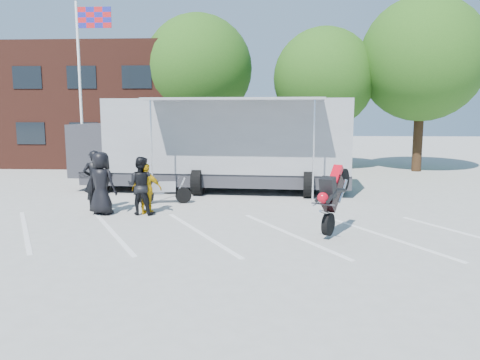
# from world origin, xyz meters

# --- Properties ---
(ground) EXTENTS (100.00, 100.00, 0.00)m
(ground) POSITION_xyz_m (0.00, 0.00, 0.00)
(ground) COLOR #A7A6A1
(ground) RESTS_ON ground
(parking_bay_lines) EXTENTS (18.09, 13.33, 0.01)m
(parking_bay_lines) POSITION_xyz_m (0.00, 1.00, 0.01)
(parking_bay_lines) COLOR white
(parking_bay_lines) RESTS_ON ground
(office_building) EXTENTS (18.00, 8.00, 7.00)m
(office_building) POSITION_xyz_m (-10.00, 18.00, 3.50)
(office_building) COLOR #4A2117
(office_building) RESTS_ON ground
(flagpole) EXTENTS (1.61, 0.12, 8.00)m
(flagpole) POSITION_xyz_m (-6.24, 10.00, 5.05)
(flagpole) COLOR white
(flagpole) RESTS_ON ground
(tree_left) EXTENTS (6.12, 6.12, 8.64)m
(tree_left) POSITION_xyz_m (-2.00, 16.00, 5.57)
(tree_left) COLOR #382314
(tree_left) RESTS_ON ground
(tree_mid) EXTENTS (5.44, 5.44, 7.68)m
(tree_mid) POSITION_xyz_m (5.00, 15.00, 4.94)
(tree_mid) COLOR #382314
(tree_mid) RESTS_ON ground
(tree_right) EXTENTS (6.46, 6.46, 9.12)m
(tree_right) POSITION_xyz_m (10.00, 14.50, 5.88)
(tree_right) COLOR #382314
(tree_right) RESTS_ON ground
(transporter_truck) EXTENTS (11.92, 6.33, 3.68)m
(transporter_truck) POSITION_xyz_m (-0.09, 7.68, 0.00)
(transporter_truck) COLOR gray
(transporter_truck) RESTS_ON ground
(parked_motorcycle) EXTENTS (1.99, 0.99, 1.00)m
(parked_motorcycle) POSITION_xyz_m (-1.60, 4.86, 0.00)
(parked_motorcycle) COLOR #B4B4B9
(parked_motorcycle) RESTS_ON ground
(stunt_bike_rider) EXTENTS (1.49, 1.83, 1.95)m
(stunt_bike_rider) POSITION_xyz_m (3.85, 1.20, 0.00)
(stunt_bike_rider) COLOR black
(stunt_bike_rider) RESTS_ON ground
(spectator_leather_a) EXTENTS (1.11, 0.89, 1.97)m
(spectator_leather_a) POSITION_xyz_m (-3.19, 3.08, 0.99)
(spectator_leather_a) COLOR black
(spectator_leather_a) RESTS_ON ground
(spectator_leather_b) EXTENTS (0.83, 0.67, 1.97)m
(spectator_leather_b) POSITION_xyz_m (-3.61, 3.67, 0.98)
(spectator_leather_b) COLOR black
(spectator_leather_b) RESTS_ON ground
(spectator_leather_c) EXTENTS (0.96, 0.79, 1.82)m
(spectator_leather_c) POSITION_xyz_m (-1.96, 3.14, 0.91)
(spectator_leather_c) COLOR black
(spectator_leather_c) RESTS_ON ground
(spectator_hivis) EXTENTS (0.95, 0.41, 1.60)m
(spectator_hivis) POSITION_xyz_m (-1.78, 3.18, 0.80)
(spectator_hivis) COLOR #DDA60B
(spectator_hivis) RESTS_ON ground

